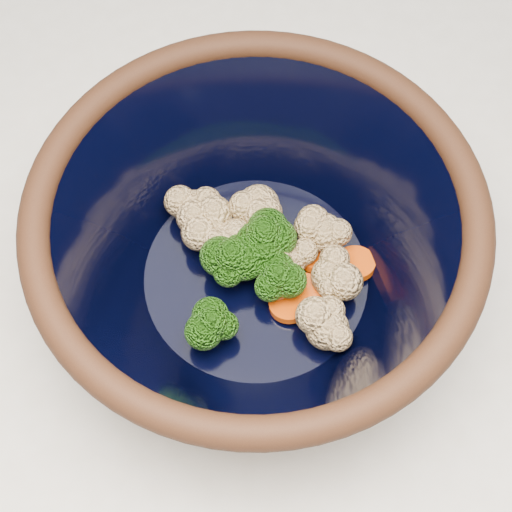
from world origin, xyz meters
TOP-DOWN VIEW (x-y plane):
  - ground at (0.00, 0.00)m, footprint 3.00×3.00m
  - counter at (0.00, 0.00)m, footprint 1.20×1.20m
  - mixing_bowl at (-0.08, -0.03)m, footprint 0.34×0.34m
  - vegetable_pile at (-0.07, -0.02)m, footprint 0.16×0.14m

SIDE VIEW (x-z plane):
  - ground at x=0.00m, z-range 0.00..0.00m
  - counter at x=0.00m, z-range 0.00..0.90m
  - vegetable_pile at x=-0.07m, z-range 0.93..0.98m
  - mixing_bowl at x=-0.08m, z-range 0.91..1.04m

